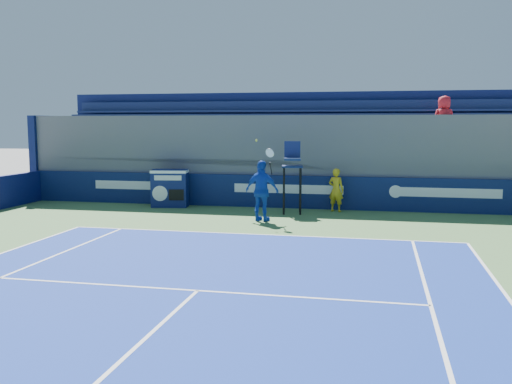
% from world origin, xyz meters
% --- Properties ---
extents(ball_person, '(0.64, 0.52, 1.52)m').
position_xyz_m(ball_person, '(1.77, 16.58, 0.77)').
color(ball_person, gold).
rests_on(ball_person, apron).
extents(back_hoarding, '(20.40, 0.21, 1.20)m').
position_xyz_m(back_hoarding, '(0.00, 17.10, 0.60)').
color(back_hoarding, '#0C1947').
rests_on(back_hoarding, ground).
extents(match_clock, '(1.42, 0.92, 1.40)m').
position_xyz_m(match_clock, '(-4.32, 16.46, 0.74)').
color(match_clock, '#101A51').
rests_on(match_clock, ground).
extents(umpire_chair, '(0.80, 0.80, 2.48)m').
position_xyz_m(umpire_chair, '(0.32, 15.87, 1.53)').
color(umpire_chair, black).
rests_on(umpire_chair, ground).
extents(tennis_player, '(1.21, 0.75, 2.57)m').
position_xyz_m(tennis_player, '(-0.36, 14.10, 0.97)').
color(tennis_player, '#1540AF').
rests_on(tennis_player, apron).
extents(stadium_seating, '(21.00, 4.05, 4.40)m').
position_xyz_m(stadium_seating, '(0.01, 19.15, 1.83)').
color(stadium_seating, '#59595E').
rests_on(stadium_seating, ground).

